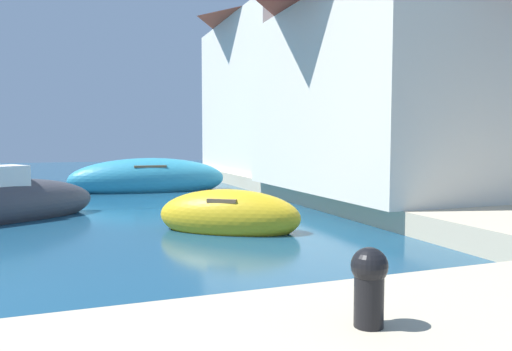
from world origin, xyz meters
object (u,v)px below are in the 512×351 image
object	(u,v)px
moored_boat_7	(229,216)
waterfront_building_annex	(282,86)
moored_boat_5	(149,179)
waterfront_building_main	(401,78)
mooring_bollard	(369,282)
quayside_tree	(402,111)

from	to	relation	value
moored_boat_7	waterfront_building_annex	distance (m)	13.95
waterfront_building_annex	moored_boat_5	bearing A→B (deg)	-159.51
moored_boat_5	waterfront_building_main	bearing A→B (deg)	137.30
mooring_bollard	quayside_tree	bearing A→B (deg)	52.13
mooring_bollard	quayside_tree	xyz separation A→B (m)	(7.08, 9.10, 2.01)
mooring_bollard	quayside_tree	world-z (taller)	quayside_tree
waterfront_building_main	quayside_tree	distance (m)	1.09
moored_boat_7	waterfront_building_main	bearing A→B (deg)	-123.06
waterfront_building_annex	quayside_tree	distance (m)	9.67
waterfront_building_main	mooring_bollard	world-z (taller)	waterfront_building_main
moored_boat_5	quayside_tree	distance (m)	9.89
waterfront_building_annex	moored_boat_7	bearing A→B (deg)	-118.34
moored_boat_5	waterfront_building_main	world-z (taller)	waterfront_building_main
moored_boat_7	mooring_bollard	distance (m)	7.01
waterfront_building_main	moored_boat_7	bearing A→B (deg)	-158.20
moored_boat_7	waterfront_building_annex	bearing A→B (deg)	-83.21
moored_boat_7	mooring_bollard	xyz separation A→B (m)	(-0.96, -6.93, 0.53)
moored_boat_7	quayside_tree	world-z (taller)	quayside_tree
moored_boat_5	moored_boat_7	distance (m)	9.19
waterfront_building_main	waterfront_building_annex	bearing A→B (deg)	90.00
moored_boat_7	waterfront_building_main	distance (m)	7.67
moored_boat_5	moored_boat_7	world-z (taller)	moored_boat_5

